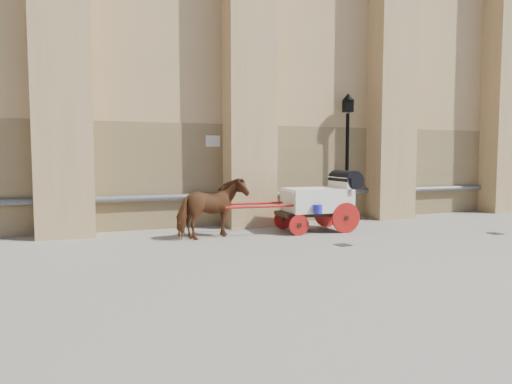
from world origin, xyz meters
name	(u,v)px	position (x,y,z in m)	size (l,w,h in m)	color
ground	(345,246)	(0.00, 0.00, 0.00)	(90.00, 90.00, 0.00)	#6D675B
horse	(212,208)	(-2.58, 2.05, 0.76)	(0.82, 1.80, 1.52)	brown
carriage	(321,198)	(0.55, 2.09, 0.90)	(3.86, 1.39, 1.66)	black
street_lamp	(347,153)	(2.32, 3.59, 2.16)	(0.38, 0.38, 4.05)	black
drain_grate_near	(343,245)	(-0.02, 0.06, 0.01)	(0.32, 0.32, 0.01)	black
drain_grate_far	(495,233)	(4.62, -0.04, 0.01)	(0.32, 0.32, 0.01)	black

